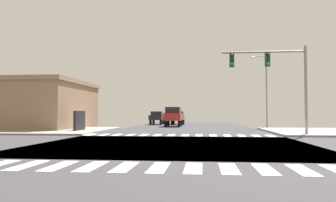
# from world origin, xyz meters

# --- Properties ---
(ground) EXTENTS (90.00, 90.00, 0.05)m
(ground) POSITION_xyz_m (0.00, 0.00, -0.03)
(ground) COLOR #333136
(sidewalk_corner_nw) EXTENTS (12.00, 12.00, 0.14)m
(sidewalk_corner_nw) POSITION_xyz_m (-13.00, 12.00, 0.07)
(sidewalk_corner_nw) COLOR gray
(sidewalk_corner_nw) RESTS_ON ground
(crosswalk_near) EXTENTS (13.50, 2.00, 0.01)m
(crosswalk_near) POSITION_xyz_m (-0.25, -7.30, 0.00)
(crosswalk_near) COLOR silver
(crosswalk_near) RESTS_ON ground
(crosswalk_far) EXTENTS (13.50, 2.00, 0.01)m
(crosswalk_far) POSITION_xyz_m (-0.25, 7.30, 0.00)
(crosswalk_far) COLOR silver
(crosswalk_far) RESTS_ON ground
(traffic_signal_mast) EXTENTS (5.94, 0.55, 6.37)m
(traffic_signal_mast) POSITION_xyz_m (6.48, 7.46, 4.69)
(traffic_signal_mast) COLOR gray
(traffic_signal_mast) RESTS_ON ground
(street_lamp) EXTENTS (1.78, 0.32, 7.65)m
(street_lamp) POSITION_xyz_m (7.90, 18.77, 4.60)
(street_lamp) COLOR gray
(street_lamp) RESTS_ON ground
(bank_building) EXTENTS (16.03, 11.19, 4.84)m
(bank_building) POSITION_xyz_m (-17.64, 15.37, 2.43)
(bank_building) COLOR #8D6C54
(bank_building) RESTS_ON ground
(sedan_nearside_1) EXTENTS (1.80, 4.30, 1.88)m
(sedan_nearside_1) POSITION_xyz_m (-5.00, 30.80, 1.12)
(sedan_nearside_1) COLOR black
(sedan_nearside_1) RESTS_ON ground
(sedan_farside_2) EXTENTS (1.80, 4.30, 1.88)m
(sedan_farside_2) POSITION_xyz_m (-2.00, 30.70, 1.12)
(sedan_farside_2) COLOR black
(sedan_farside_2) RESTS_ON ground
(suv_leading_1) EXTENTS (1.96, 4.60, 2.34)m
(suv_leading_1) POSITION_xyz_m (-2.00, 23.52, 1.39)
(suv_leading_1) COLOR black
(suv_leading_1) RESTS_ON ground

